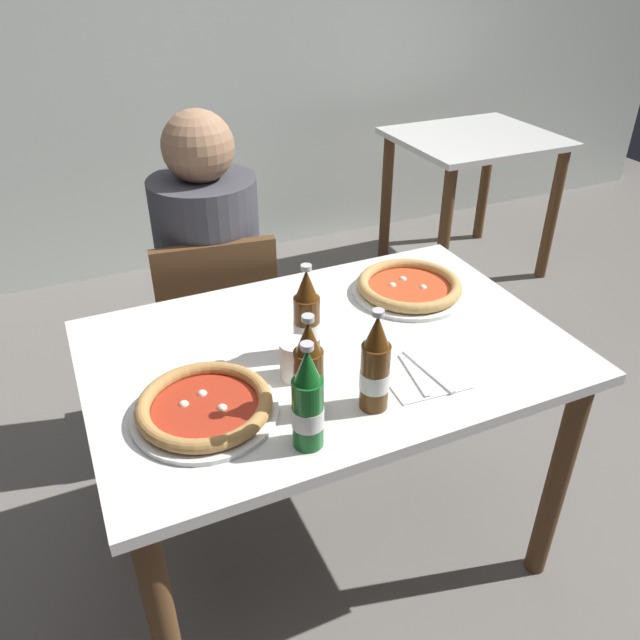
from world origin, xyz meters
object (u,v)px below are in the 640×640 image
at_px(chair_behind_table, 217,329).
at_px(napkin_with_cutlery, 421,374).
at_px(beer_bottle_left, 308,404).
at_px(pizza_marinara_far, 205,407).
at_px(beer_bottle_extra, 375,368).
at_px(dining_table_main, 328,382).
at_px(pizza_margherita_near, 409,287).
at_px(dining_table_background, 472,165).
at_px(beer_bottle_right, 309,374).
at_px(diner_seated, 213,296).
at_px(beer_bottle_center, 307,318).
at_px(paper_cup, 295,360).

xyz_separation_m(chair_behind_table, napkin_with_cutlery, (0.29, -0.81, 0.27)).
relative_size(chair_behind_table, beer_bottle_left, 3.44).
distance_m(pizza_marinara_far, beer_bottle_left, 0.26).
xyz_separation_m(pizza_marinara_far, beer_bottle_extra, (0.35, -0.12, 0.08)).
height_order(dining_table_main, chair_behind_table, chair_behind_table).
height_order(dining_table_main, napkin_with_cutlery, napkin_with_cutlery).
height_order(chair_behind_table, pizza_margherita_near, chair_behind_table).
bearing_deg(beer_bottle_extra, dining_table_background, 48.23).
height_order(pizza_margherita_near, beer_bottle_left, beer_bottle_left).
distance_m(beer_bottle_left, beer_bottle_right, 0.10).
xyz_separation_m(dining_table_background, pizza_margherita_near, (-1.18, -1.29, 0.18)).
xyz_separation_m(dining_table_main, diner_seated, (-0.13, 0.66, -0.05)).
relative_size(pizza_marinara_far, beer_bottle_center, 1.30).
relative_size(beer_bottle_center, napkin_with_cutlery, 1.29).
bearing_deg(beer_bottle_right, beer_bottle_extra, -15.65).
height_order(diner_seated, beer_bottle_left, diner_seated).
bearing_deg(dining_table_background, beer_bottle_right, -134.92).
height_order(dining_table_background, beer_bottle_extra, beer_bottle_extra).
relative_size(beer_bottle_center, paper_cup, 2.60).
xyz_separation_m(dining_table_main, beer_bottle_right, (-0.15, -0.22, 0.22)).
height_order(chair_behind_table, dining_table_background, chair_behind_table).
distance_m(dining_table_background, beer_bottle_extra, 2.29).
relative_size(dining_table_main, dining_table_background, 1.50).
bearing_deg(dining_table_main, pizza_marinara_far, -159.84).
bearing_deg(diner_seated, paper_cup, -89.79).
bearing_deg(chair_behind_table, dining_table_background, -145.81).
height_order(chair_behind_table, napkin_with_cutlery, chair_behind_table).
distance_m(napkin_with_cutlery, paper_cup, 0.30).
relative_size(chair_behind_table, dining_table_background, 1.06).
relative_size(dining_table_main, beer_bottle_left, 4.86).
relative_size(dining_table_background, pizza_marinara_far, 2.48).
relative_size(beer_bottle_right, paper_cup, 2.60).
xyz_separation_m(pizza_marinara_far, beer_bottle_left, (0.17, -0.18, 0.08)).
xyz_separation_m(beer_bottle_center, beer_bottle_right, (-0.08, -0.21, 0.00)).
bearing_deg(dining_table_main, beer_bottle_center, -171.75).
height_order(diner_seated, pizza_margherita_near, diner_seated).
relative_size(napkin_with_cutlery, paper_cup, 2.02).
relative_size(diner_seated, paper_cup, 12.73).
bearing_deg(chair_behind_table, beer_bottle_extra, 105.73).
distance_m(dining_table_background, pizza_margherita_near, 1.76).
xyz_separation_m(dining_table_main, beer_bottle_left, (-0.19, -0.31, 0.22)).
relative_size(beer_bottle_left, beer_bottle_right, 1.00).
distance_m(dining_table_main, napkin_with_cutlery, 0.28).
bearing_deg(beer_bottle_left, diner_seated, 86.43).
bearing_deg(paper_cup, beer_bottle_extra, -55.77).
bearing_deg(chair_behind_table, paper_cup, 98.26).
relative_size(dining_table_background, pizza_margherita_near, 2.43).
xyz_separation_m(beer_bottle_right, paper_cup, (0.02, 0.13, -0.06)).
relative_size(diner_seated, beer_bottle_left, 4.89).
xyz_separation_m(pizza_marinara_far, beer_bottle_right, (0.21, -0.09, 0.08)).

